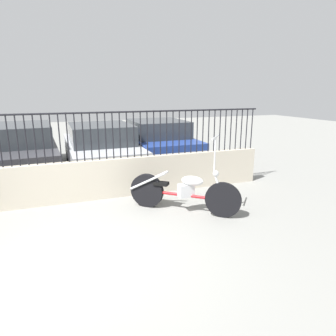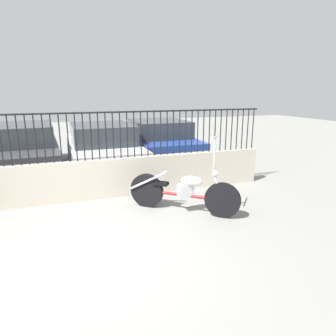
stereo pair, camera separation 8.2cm
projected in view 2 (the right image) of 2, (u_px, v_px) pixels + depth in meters
ground_plane at (70, 259)px, 4.09m from camera, size 40.00×40.00×0.00m
low_wall at (64, 182)px, 6.10m from camera, size 9.09×0.18×0.84m
fence_railing at (59, 132)px, 5.84m from camera, size 9.09×0.04×0.99m
motorcycle_red at (178, 191)px, 5.65m from camera, size 1.70×1.51×1.48m
car_dark_grey at (21, 149)px, 8.13m from camera, size 2.07×4.58×1.39m
car_silver at (102, 146)px, 8.74m from camera, size 1.87×4.31×1.32m
car_blue at (158, 141)px, 9.71m from camera, size 1.81×4.00×1.34m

